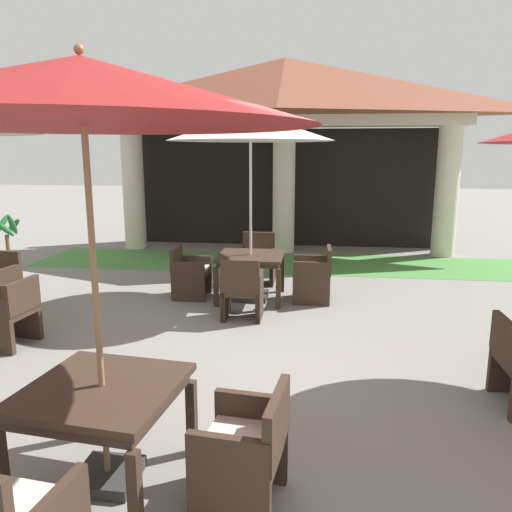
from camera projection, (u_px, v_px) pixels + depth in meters
The scene contains 14 objects.
ground_plane at pixel (210, 432), 4.08m from camera, with size 60.00×60.00×0.00m, color gray.
background_pavilion at pixel (285, 105), 11.00m from camera, with size 8.35×2.90×4.28m.
lawn_strip at pixel (278, 263), 10.36m from camera, with size 10.15×2.00×0.01m, color #47843D.
patio_chair_near_foreground_east at pixel (8, 313), 5.84m from camera, with size 0.62×0.62×0.82m.
patio_table_mid_left at pixel (251, 260), 7.69m from camera, with size 1.01×1.01×0.71m.
patio_umbrella_mid_left at pixel (250, 129), 7.29m from camera, with size 2.49×2.49×2.89m.
patio_chair_mid_left_east at pixel (314, 275), 7.63m from camera, with size 0.58×0.58×0.85m.
patio_chair_mid_left_west at pixel (190, 273), 7.85m from camera, with size 0.54×0.58×0.80m.
patio_chair_mid_left_north at pixel (258, 261), 8.70m from camera, with size 0.60×0.51×0.88m.
patio_chair_mid_left_south at pixel (242, 291), 6.79m from camera, with size 0.55×0.50×0.87m.
patio_table_far_back at pixel (103, 399), 3.34m from camera, with size 1.08×1.08×0.73m.
patio_umbrella_far_back at pixel (82, 93), 2.94m from camera, with size 2.85×2.85×2.88m.
patio_chair_far_back_east at pixel (246, 451), 3.16m from camera, with size 0.58×0.66×0.81m.
potted_palm_left_edge at pixel (8, 255), 8.93m from camera, with size 0.65×0.65×1.22m.
Camera 1 is at (0.86, -3.61, 2.25)m, focal length 34.79 mm.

